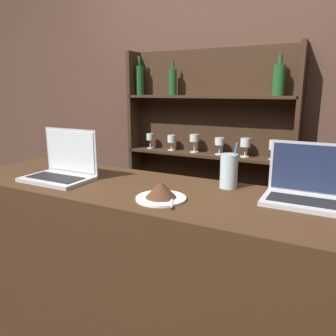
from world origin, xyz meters
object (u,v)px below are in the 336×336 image
Objects in this scene: water_glass at (229,171)px; cake_plate at (161,192)px; laptop_far at (303,189)px; laptop_near at (62,168)px.

cake_plate is at bearing -123.24° from water_glass.
laptop_near is at bearing -170.25° from laptop_far.
laptop_far is at bearing 25.44° from cake_plate.
cake_plate is 0.35m from water_glass.
laptop_far is 1.42× the size of cake_plate.
cake_plate is 0.98× the size of water_glass.
cake_plate is at bearing -5.19° from laptop_near.
laptop_far is 0.57m from cake_plate.
water_glass reaches higher than cake_plate.
laptop_far reaches higher than water_glass.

